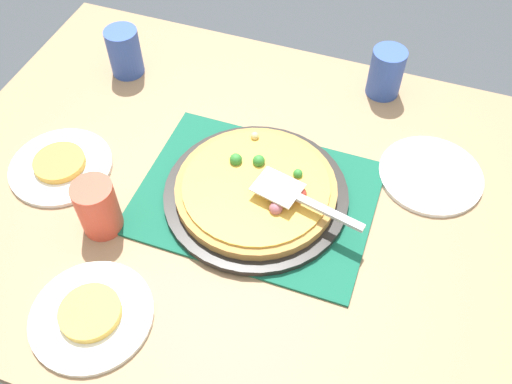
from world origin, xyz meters
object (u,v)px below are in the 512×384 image
served_slice_left (90,312)px  cup_near (386,72)px  pizza (256,188)px  plate_near_left (92,316)px  plate_far_right (61,166)px  pizza_pan (256,194)px  served_slice_right (59,162)px  cup_far (98,207)px  cup_corner (125,52)px  plate_side (431,175)px  pizza_server (299,198)px

served_slice_left → cup_near: 0.85m
pizza → plate_near_left: pizza is taller
pizza → served_slice_left: bearing=-117.9°
plate_far_right → pizza_pan: bearing=8.6°
pizza_pan → served_slice_right: (-0.43, -0.06, 0.01)m
plate_near_left → cup_far: cup_far is taller
served_slice_right → cup_corner: cup_corner is taller
plate_near_left → served_slice_left: served_slice_left is taller
plate_near_left → plate_side: bearing=45.7°
pizza_pan → served_slice_left: (-0.18, -0.35, 0.01)m
plate_far_right → served_slice_right: 0.01m
cup_near → cup_corner: same height
plate_side → cup_near: (-0.15, 0.23, 0.06)m
pizza_pan → plate_near_left: size_ratio=1.73×
cup_far → pizza_pan: bearing=32.4°
pizza_pan → pizza_server: bearing=-12.5°
cup_far → cup_corner: size_ratio=1.00×
plate_near_left → cup_corner: 0.68m
plate_far_right → cup_far: bearing=-32.4°
pizza → served_slice_right: bearing=-171.4°
served_slice_left → pizza_server: bearing=49.6°
plate_near_left → plate_far_right: bearing=130.0°
pizza → pizza_server: pizza_server is taller
plate_far_right → cup_corner: (-0.01, 0.34, 0.06)m
plate_near_left → cup_corner: cup_corner is taller
pizza_pan → pizza_server: pizza_server is taller
pizza → cup_far: bearing=-147.6°
served_slice_left → cup_far: cup_far is taller
served_slice_right → pizza_server: size_ratio=0.47×
plate_near_left → served_slice_left: bearing=0.0°
plate_near_left → cup_corner: size_ratio=1.83×
served_slice_right → cup_corner: (-0.01, 0.34, 0.04)m
served_slice_right → cup_far: cup_far is taller
plate_far_right → served_slice_left: size_ratio=2.00×
cup_corner → pizza_server: size_ratio=0.51×
plate_near_left → served_slice_right: served_slice_right is taller
served_slice_left → plate_near_left: bearing=0.0°
served_slice_left → cup_corner: 0.67m
pizza → cup_near: cup_near is taller
plate_near_left → served_slice_right: size_ratio=2.00×
plate_far_right → cup_far: size_ratio=1.83×
plate_side → cup_near: bearing=123.5°
plate_near_left → plate_side: size_ratio=1.00×
cup_corner → pizza_server: cup_corner is taller
pizza_pan → plate_far_right: 0.43m
pizza_server → cup_far: bearing=-157.9°
pizza_pan → cup_near: size_ratio=3.17×
cup_near → cup_far: 0.73m
pizza_pan → plate_far_right: size_ratio=1.73×
plate_side → cup_far: size_ratio=1.83×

